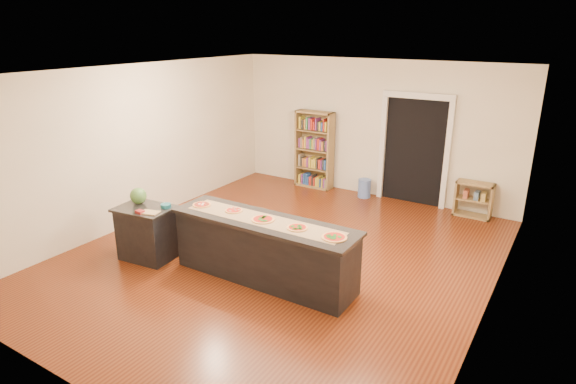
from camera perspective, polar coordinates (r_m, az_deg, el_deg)
The scene contains 17 objects.
room at distance 7.05m, azimuth -0.86°, elevation 2.63°, with size 6.00×7.00×2.80m.
doorway at distance 9.80m, azimuth 14.78°, elevation 5.49°, with size 1.40×0.09×2.21m.
kitchen_island at distance 6.74m, azimuth -2.86°, elevation -6.83°, with size 2.72×0.74×0.90m.
side_counter at distance 7.65m, azimuth -16.39°, elevation -4.65°, with size 0.84×0.61×0.83m.
bookshelf at distance 10.55m, azimuth 3.13°, elevation 5.01°, with size 0.84×0.30×1.68m, color #987C4A.
low_shelf at distance 9.61m, azimuth 21.14°, elevation -0.84°, with size 0.67×0.29×0.67m, color #987C4A.
waste_bin at distance 10.17m, azimuth 9.04°, elevation 0.45°, with size 0.26×0.26×0.39m, color #5775C2.
kraft_paper at distance 6.55m, azimuth -2.94°, elevation -3.32°, with size 2.36×0.43×0.00m, color olive.
watermelon at distance 7.65m, azimuth -17.32°, elevation -0.44°, with size 0.25×0.25×0.25m, color #144214.
cutting_board at distance 7.25m, azimuth -16.06°, elevation -2.35°, with size 0.26×0.17×0.02m, color tan.
package_red at distance 7.28m, azimuth -17.15°, elevation -2.26°, with size 0.12×0.09×0.04m, color maroon.
package_teal at distance 7.40m, azimuth -14.27°, elevation -1.60°, with size 0.16×0.16×0.06m, color #195966.
pizza_a at distance 7.18m, azimuth -10.18°, elevation -1.48°, with size 0.25×0.25×0.02m.
pizza_b at distance 6.89m, azimuth -6.45°, elevation -2.18°, with size 0.25×0.25×0.02m.
pizza_c at distance 6.54m, azimuth -3.00°, elevation -3.25°, with size 0.31×0.31×0.02m.
pizza_d at distance 6.27m, azimuth 1.12°, elevation -4.24°, with size 0.29×0.29×0.02m.
pizza_e at distance 6.02m, azimuth 5.51°, elevation -5.35°, with size 0.31×0.31×0.02m.
Camera 1 is at (3.66, -5.68, 3.39)m, focal length 30.00 mm.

